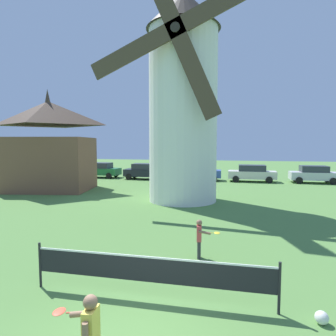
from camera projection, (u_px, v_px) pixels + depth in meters
name	position (u px, v px, depth m)	size (l,w,h in m)	color
windmill	(183.00, 95.00, 17.62)	(9.52, 4.83, 14.21)	white
tennis_net	(149.00, 270.00, 6.51)	(5.57, 0.06, 1.10)	black
player_near	(90.00, 335.00, 4.15)	(0.78, 0.49, 1.36)	slate
player_far	(200.00, 237.00, 8.87)	(0.73, 0.44, 1.20)	#333338
stray_ball	(322.00, 318.00, 5.64)	(0.26, 0.26, 0.26)	silver
parked_car_green	(100.00, 170.00, 30.76)	(4.31, 2.03, 1.56)	#1E6638
parked_car_black	(144.00, 171.00, 29.27)	(3.84, 1.92, 1.56)	#1E232D
parked_car_blue	(199.00, 172.00, 28.40)	(4.37, 2.05, 1.56)	#334C99
parked_car_cream	(252.00, 173.00, 27.30)	(4.33, 1.92, 1.56)	silver
parked_car_silver	(314.00, 174.00, 26.33)	(4.05, 1.91, 1.56)	silver
chapel	(49.00, 147.00, 22.08)	(6.99, 5.61, 7.60)	brown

